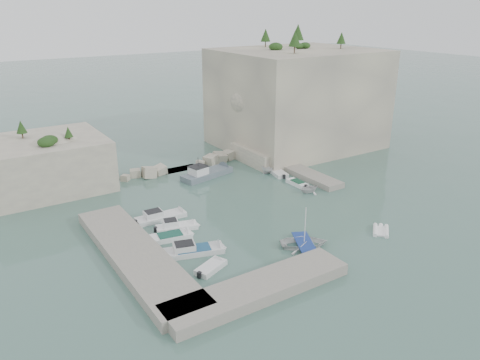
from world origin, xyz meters
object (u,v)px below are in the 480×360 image
tender_east_b (297,185)px  tender_east_d (272,172)px  motorboat_a (161,219)px  inflatable_dinghy (381,232)px  rowboat (304,246)px  motorboat_c (170,239)px  tender_east_c (276,173)px  motorboat_d (194,253)px  motorboat_e (211,270)px  work_boat (207,177)px  tender_east_a (309,192)px  motorboat_b (177,229)px

tender_east_b → tender_east_d: bearing=-2.8°
motorboat_a → inflatable_dinghy: 25.74m
rowboat → inflatable_dinghy: (9.46, -2.20, 0.00)m
motorboat_c → tender_east_c: 25.18m
motorboat_c → rowboat: bearing=-29.5°
rowboat → inflatable_dinghy: bearing=-77.5°
motorboat_d → motorboat_a: bearing=103.3°
motorboat_e → rowboat: (10.73, -1.25, 0.00)m
rowboat → work_boat: work_boat is taller
motorboat_c → inflatable_dinghy: (20.80, -11.48, 0.00)m
motorboat_d → tender_east_c: bearing=50.7°
motorboat_a → work_boat: 15.55m
inflatable_dinghy → tender_east_c: bearing=43.5°
motorboat_a → tender_east_b: size_ratio=1.68×
motorboat_d → work_boat: 23.11m
tender_east_a → inflatable_dinghy: bearing=178.8°
tender_east_c → work_boat: 10.62m
motorboat_a → tender_east_a: bearing=-6.5°
motorboat_a → rowboat: bearing=-53.1°
motorboat_e → tender_east_c: bearing=16.9°
motorboat_e → motorboat_b: bearing=60.5°
rowboat → tender_east_c: (11.42, 20.05, 0.00)m
tender_east_c → motorboat_c: bearing=126.5°
motorboat_b → motorboat_e: 9.85m
inflatable_dinghy → tender_east_c: (1.96, 22.25, 0.00)m
tender_east_a → tender_east_c: (0.88, 8.63, 0.00)m
motorboat_a → work_boat: bearing=42.1°
motorboat_c → motorboat_d: 4.29m
motorboat_a → tender_east_c: 22.24m
motorboat_c → inflatable_dinghy: motorboat_c is taller
rowboat → tender_east_b: (10.93, 14.47, 0.00)m
rowboat → tender_east_c: 23.08m
tender_east_d → motorboat_c: bearing=112.8°
motorboat_e → work_boat: bearing=38.3°
motorboat_b → work_boat: work_boat is taller
inflatable_dinghy → tender_east_a: 13.67m
motorboat_e → motorboat_a: bearing=63.9°
motorboat_b → tender_east_d: 23.13m
motorboat_a → motorboat_c: size_ratio=1.28×
motorboat_d → tender_east_b: (21.58, 9.42, 0.00)m
tender_east_c → work_boat: bearing=76.2°
work_boat → motorboat_d: bearing=-134.6°
motorboat_c → rowboat: size_ratio=1.01×
motorboat_b → motorboat_e: bearing=-81.4°
rowboat → tender_east_c: size_ratio=0.93×
motorboat_c → inflatable_dinghy: 23.75m
tender_east_c → work_boat: work_boat is taller
inflatable_dinghy → motorboat_c: bearing=109.7°
motorboat_e → tender_east_c: size_ratio=0.69×
motorboat_b → tender_east_a: size_ratio=1.73×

